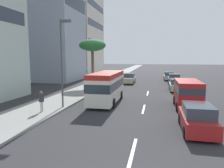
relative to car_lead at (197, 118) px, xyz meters
The scene contains 16 objects.
ground_plane 24.13m from the car_lead, ahead, with size 198.00×198.00×0.00m, color #2D2D30.
sidewalk_right 26.55m from the car_lead, 25.89° to the left, with size 162.00×3.73×0.15m, color gray.
lane_stripe_near 4.96m from the car_lead, 136.36° to the left, with size 3.20×0.16×0.01m, color silver.
lane_stripe_mid 5.90m from the car_lead, 35.33° to the left, with size 3.20×0.16×0.01m, color silver.
lane_stripe_far 13.27m from the car_lead, 14.80° to the left, with size 3.20×0.16×0.01m, color silver.
car_lead is the anchor object (origin of this frame).
van_second 6.14m from the car_lead, ahead, with size 4.71×2.07×2.35m.
car_third 15.54m from the car_lead, ahead, with size 4.09×1.96×1.56m.
car_fourth 23.27m from the car_lead, 17.10° to the left, with size 4.15×1.81×1.69m.
car_fifth 28.77m from the car_lead, ahead, with size 4.32×1.80×1.57m.
car_sixth 22.43m from the car_lead, ahead, with size 4.22×1.80×1.70m.
minibus_seventh 9.70m from the car_lead, 46.57° to the left, with size 6.94×2.31×2.90m.
pedestrian_near_lamp 11.11m from the car_lead, 81.45° to the left, with size 0.39×0.35×1.62m.
palm_tree 21.76m from the car_lead, 33.80° to the left, with size 3.93×3.93×6.83m.
street_lamp 11.29m from the car_lead, 70.44° to the left, with size 0.24×0.97×7.22m.
office_tower_far 46.30m from the car_lead, 31.61° to the left, with size 14.34×12.50×30.33m.
Camera 1 is at (-5.21, -0.98, 4.33)m, focal length 34.00 mm.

